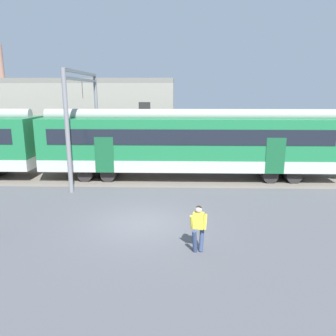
{
  "coord_description": "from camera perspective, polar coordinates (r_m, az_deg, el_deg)",
  "views": [
    {
      "loc": [
        1.45,
        -12.69,
        5.36
      ],
      "look_at": [
        0.96,
        3.35,
        1.6
      ],
      "focal_mm": 35.0,
      "sensor_mm": 36.0,
      "label": 1
    }
  ],
  "objects": [
    {
      "name": "pedestrian_yellow",
      "position": [
        11.24,
        5.32,
        -9.92
      ],
      "size": [
        0.62,
        0.6,
        1.67
      ],
      "color": "navy",
      "rests_on": "ground"
    },
    {
      "name": "catenary_gantry",
      "position": [
        20.97,
        -14.51,
        9.91
      ],
      "size": [
        0.24,
        6.64,
        6.53
      ],
      "color": "gray",
      "rests_on": "ground"
    },
    {
      "name": "commuter_train",
      "position": [
        21.83,
        -19.43,
        4.26
      ],
      "size": [
        38.05,
        3.07,
        4.73
      ],
      "color": "#B7B7B2",
      "rests_on": "ground"
    },
    {
      "name": "ground_plane",
      "position": [
        13.85,
        -4.46,
        -9.62
      ],
      "size": [
        160.0,
        160.0,
        0.0
      ],
      "primitive_type": "plane",
      "color": "#515156"
    },
    {
      "name": "background_building",
      "position": [
        30.48,
        -16.97,
        8.58
      ],
      "size": [
        18.55,
        5.0,
        9.2
      ],
      "color": "gray",
      "rests_on": "ground"
    },
    {
      "name": "track_bed",
      "position": [
        23.26,
        -24.72,
        -1.36
      ],
      "size": [
        80.0,
        4.4,
        0.01
      ],
      "primitive_type": "cube",
      "color": "slate",
      "rests_on": "ground"
    },
    {
      "name": "street_tree_left",
      "position": [
        35.33,
        -21.01,
        11.78
      ],
      "size": [
        3.23,
        3.23,
        6.66
      ],
      "color": "brown",
      "rests_on": "ground"
    }
  ]
}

